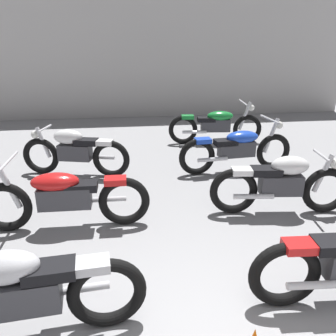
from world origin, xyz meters
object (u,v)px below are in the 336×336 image
object	(u,v)px
motorcycle_right_row_1	(281,183)
motorcycle_right_row_2	(237,148)
motorcycle_right_row_3	(216,125)
motorcycle_left_row_1	(64,196)
motorcycle_left_row_0	(22,293)
motorcycle_left_row_2	(74,151)

from	to	relation	value
motorcycle_right_row_1	motorcycle_right_row_2	distance (m)	1.66
motorcycle_right_row_3	motorcycle_left_row_1	bearing A→B (deg)	-129.81
motorcycle_right_row_1	motorcycle_right_row_3	xyz separation A→B (m)	(-0.02, 3.47, -0.01)
motorcycle_left_row_0	motorcycle_right_row_1	size ratio (longest dim) A/B	1.00
motorcycle_left_row_0	motorcycle_right_row_1	world-z (taller)	same
motorcycle_left_row_1	motorcycle_left_row_2	world-z (taller)	motorcycle_left_row_1
motorcycle_left_row_0	motorcycle_right_row_2	xyz separation A→B (m)	(2.90, 3.50, -0.01)
motorcycle_left_row_0	motorcycle_right_row_3	world-z (taller)	motorcycle_right_row_3
motorcycle_left_row_0	motorcycle_right_row_2	distance (m)	4.54
motorcycle_left_row_2	motorcycle_right_row_2	world-z (taller)	motorcycle_right_row_2
motorcycle_left_row_1	motorcycle_right_row_2	bearing A→B (deg)	30.81
motorcycle_right_row_1	motorcycle_left_row_2	bearing A→B (deg)	148.62
motorcycle_left_row_1	motorcycle_left_row_0	bearing A→B (deg)	-91.85
motorcycle_right_row_3	motorcycle_right_row_1	bearing A→B (deg)	-89.72
motorcycle_left_row_0	motorcycle_left_row_1	world-z (taller)	motorcycle_left_row_1
motorcycle_left_row_0	motorcycle_right_row_2	size ratio (longest dim) A/B	0.91
motorcycle_right_row_1	motorcycle_right_row_2	world-z (taller)	motorcycle_right_row_2
motorcycle_left_row_1	motorcycle_left_row_2	bearing A→B (deg)	92.61
motorcycle_right_row_2	motorcycle_right_row_3	world-z (taller)	same
motorcycle_right_row_2	motorcycle_right_row_3	size ratio (longest dim) A/B	1.00
motorcycle_left_row_2	motorcycle_right_row_1	xyz separation A→B (m)	(3.02, -1.84, 0.00)
motorcycle_left_row_0	motorcycle_left_row_2	bearing A→B (deg)	90.42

